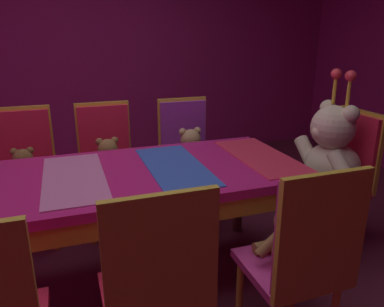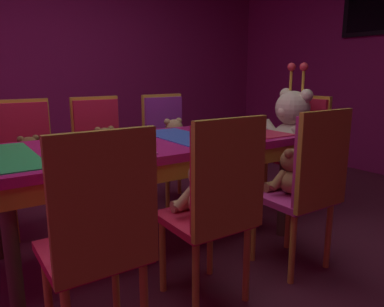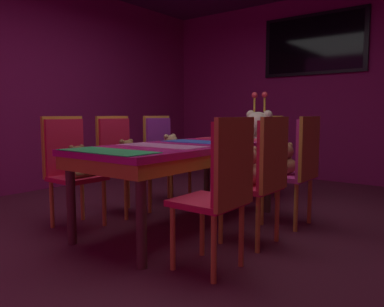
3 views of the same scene
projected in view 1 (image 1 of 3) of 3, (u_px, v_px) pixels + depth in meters
The scene contains 15 objects.
ground_plane at pixel (133, 283), 2.31m from camera, with size 7.90×7.90×0.00m, color #591E33.
wall_left at pixel (85, 41), 4.22m from camera, with size 0.12×6.40×2.80m, color #8C1959.
banquet_table at pixel (127, 186), 2.11m from camera, with size 0.90×2.02×0.75m.
chair_left_0 at pixel (26, 161), 2.70m from camera, with size 0.42×0.41×0.98m.
teddy_left_0 at pixel (24, 170), 2.58m from camera, with size 0.23×0.29×0.28m.
chair_left_1 at pixel (106, 154), 2.87m from camera, with size 0.42×0.41×0.98m.
teddy_left_1 at pixel (109, 161), 2.75m from camera, with size 0.24×0.31×0.30m.
chair_left_2 at pixel (185, 146), 3.06m from camera, with size 0.42×0.41×0.98m.
teddy_left_2 at pixel (191, 151), 2.93m from camera, with size 0.27×0.34×0.32m.
chair_right_1 at pixel (158, 281), 1.39m from camera, with size 0.42×0.41×0.98m.
teddy_right_1 at pixel (149, 262), 1.52m from camera, with size 0.24×0.31×0.30m.
chair_right_2 at pixel (307, 252), 1.57m from camera, with size 0.42×0.41×0.98m.
teddy_right_2 at pixel (288, 238), 1.71m from camera, with size 0.24×0.30×0.29m.
throne_chair at pixel (346, 165), 2.61m from camera, with size 0.41×0.42×0.98m.
king_teddy_bear at pixel (329, 152), 2.52m from camera, with size 0.63×0.48×0.80m.
Camera 1 is at (1.96, -0.29, 1.48)m, focal length 34.72 mm.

